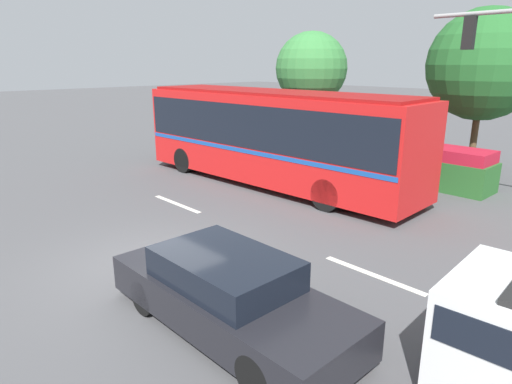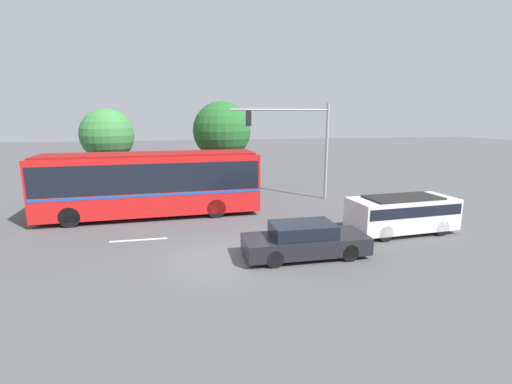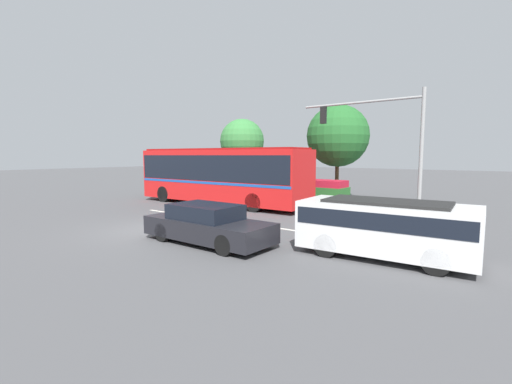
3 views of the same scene
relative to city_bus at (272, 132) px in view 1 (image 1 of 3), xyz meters
name	(u,v)px [view 1 (image 1 of 3)]	position (x,y,z in m)	size (l,w,h in m)	color
ground_plane	(150,264)	(2.97, -6.84, -1.92)	(140.00, 140.00, 0.00)	#4C4C4F
city_bus	(272,132)	(0.00, 0.00, 0.00)	(11.37, 3.06, 3.37)	red
sedan_foreground	(229,294)	(6.08, -7.14, -1.29)	(4.71, 1.80, 1.32)	black
flowering_hedge	(372,156)	(1.58, 4.13, -1.20)	(9.18, 1.46, 1.46)	#286028
street_tree_left	(311,69)	(-3.02, 5.65, 2.12)	(3.39, 3.39, 5.75)	brown
street_tree_centre	(484,65)	(4.52, 6.48, 2.32)	(4.08, 4.08, 6.28)	brown
lane_stripe_mid	(177,204)	(-0.33, -3.94, -1.91)	(2.40, 0.16, 0.01)	silver
lane_stripe_far	(373,275)	(6.67, -3.68, -1.91)	(2.40, 0.16, 0.01)	silver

